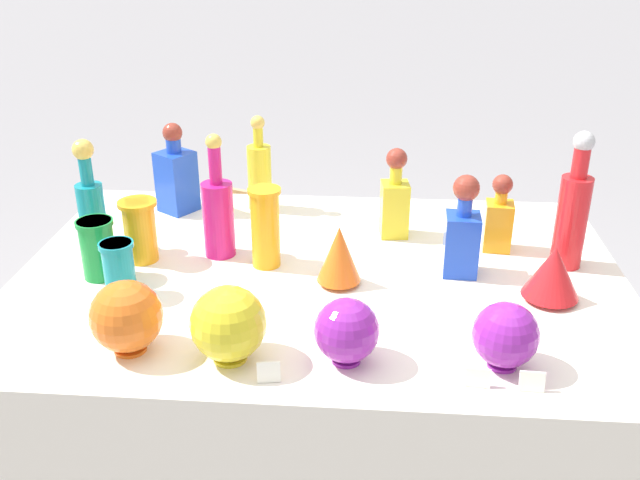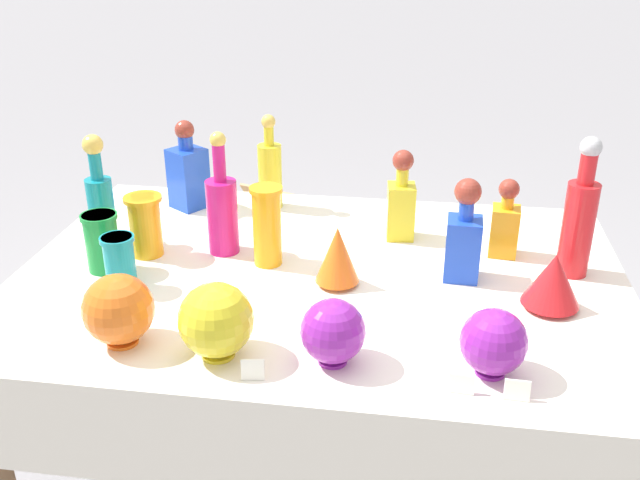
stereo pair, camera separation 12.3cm
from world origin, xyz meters
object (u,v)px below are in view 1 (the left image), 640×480
Objects in this scene: tall_bottle_1 at (218,212)px; slender_vase_0 at (119,267)px; round_bowl_3 at (228,324)px; cardboard_box_behind_right at (394,275)px; slender_vase_2 at (98,247)px; round_bowl_0 at (506,335)px; fluted_vase_0 at (339,254)px; round_bowl_1 at (347,331)px; square_decanter_3 at (499,218)px; slender_vase_1 at (265,225)px; square_decanter_0 at (176,175)px; slender_vase_3 at (140,229)px; square_decanter_1 at (462,232)px; fluted_vase_1 at (553,272)px; round_bowl_2 at (126,317)px; square_decanter_2 at (395,199)px; tall_bottle_0 at (573,212)px; tall_bottle_2 at (260,173)px; cardboard_box_behind_left at (253,255)px; tall_bottle_3 at (91,203)px.

tall_bottle_1 is 0.33m from slender_vase_0.
round_bowl_3 is 0.38× the size of cardboard_box_behind_right.
slender_vase_2 reaches higher than round_bowl_0.
fluted_vase_0 is 1.09× the size of round_bowl_1.
square_decanter_3 reaches higher than slender_vase_1.
square_decanter_0 is 0.37m from slender_vase_3.
square_decanter_1 is (0.68, -0.06, -0.01)m from tall_bottle_1.
round_bowl_0 is (0.38, -0.35, -0.01)m from fluted_vase_0.
round_bowl_1 is (0.60, -0.26, -0.00)m from slender_vase_0.
slender_vase_2 is 1.13× the size of fluted_vase_1.
square_decanter_1 reaches higher than round_bowl_3.
tall_bottle_1 is 1.58× the size of slender_vase_1.
slender_vase_1 is at bearing -109.45° from cardboard_box_behind_right.
round_bowl_2 reaches higher than fluted_vase_0.
round_bowl_3 is at bearing -68.25° from square_decanter_0.
fluted_vase_0 is at bearing 95.70° from round_bowl_1.
slender_vase_1 is (-0.36, -0.23, 0.00)m from square_decanter_2.
tall_bottle_0 is at bearing 0.42° from tall_bottle_1.
tall_bottle_2 reaches higher than slender_vase_0.
tall_bottle_2 reaches higher than slender_vase_2.
round_bowl_0 is (0.67, -0.87, -0.05)m from tall_bottle_2.
tall_bottle_1 is at bearing -84.27° from cardboard_box_behind_left.
round_bowl_1 is 0.89× the size of round_bowl_2.
square_decanter_0 is 1.04m from square_decanter_3.
round_bowl_0 is at bearing -118.18° from fluted_vase_1.
slender_vase_0 is 0.27× the size of cardboard_box_behind_left.
tall_bottle_1 is 0.65m from round_bowl_1.
tall_bottle_1 reaches higher than fluted_vase_1.
fluted_vase_0 reaches higher than cardboard_box_behind_left.
slender_vase_2 is 1.00× the size of fluted_vase_0.
slender_vase_1 is 0.36m from slender_vase_3.
square_decanter_3 is at bearing 19.36° from slender_vase_0.
square_decanter_0 is (-0.21, 0.32, -0.01)m from tall_bottle_1.
round_bowl_1 is (0.33, -0.88, -0.05)m from tall_bottle_2.
tall_bottle_2 is at bearing 145.55° from square_decanter_1.
square_decanter_1 is at bearing -5.40° from tall_bottle_1.
slender_vase_3 is 1.18× the size of round_bowl_0.
tall_bottle_0 is 0.66m from fluted_vase_0.
fluted_vase_1 is 0.97× the size of round_bowl_1.
fluted_vase_1 is at bearing -4.45° from fluted_vase_0.
tall_bottle_3 is 1.07m from square_decanter_1.
tall_bottle_3 is 1.91× the size of round_bowl_2.
square_decanter_3 is 0.49× the size of cardboard_box_behind_right.
cardboard_box_behind_right is (0.75, 0.76, -0.74)m from square_decanter_0.
slender_vase_1 is at bearing 142.72° from round_bowl_0.
round_bowl_0 is (0.05, -0.44, -0.04)m from square_decanter_1.
square_decanter_1 reaches higher than round_bowl_1.
square_decanter_1 is at bearing 148.98° from fluted_vase_1.
round_bowl_0 is 0.28× the size of cardboard_box_behind_left.
fluted_vase_1 is at bearing -10.33° from slender_vase_1.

